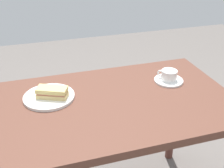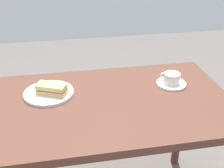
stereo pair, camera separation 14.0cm
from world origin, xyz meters
name	(u,v)px [view 1 (the left image)]	position (x,y,z in m)	size (l,w,h in m)	color
dining_table	(103,118)	(0.00, 0.00, 0.66)	(1.26, 0.70, 0.75)	brown
sandwich_plate	(49,97)	(-0.24, 0.11, 0.75)	(0.24, 0.24, 0.01)	white
sandwich_front	(52,92)	(-0.22, 0.09, 0.79)	(0.16, 0.12, 0.05)	#D9BD76
coffee_saucer	(169,80)	(0.39, 0.10, 0.75)	(0.15, 0.15, 0.01)	white
coffee_cup	(169,75)	(0.39, 0.10, 0.79)	(0.09, 0.09, 0.05)	white
spoon	(166,73)	(0.41, 0.17, 0.76)	(0.04, 0.10, 0.01)	silver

